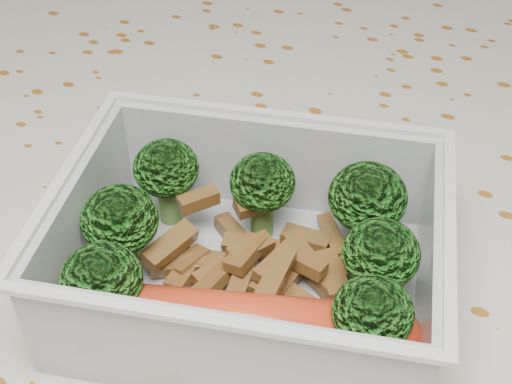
% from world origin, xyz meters
% --- Properties ---
extents(dining_table, '(1.40, 0.90, 0.75)m').
position_xyz_m(dining_table, '(0.00, 0.00, 0.67)').
color(dining_table, brown).
rests_on(dining_table, ground).
extents(tablecloth, '(1.46, 0.96, 0.19)m').
position_xyz_m(tablecloth, '(0.00, 0.00, 0.72)').
color(tablecloth, beige).
rests_on(tablecloth, dining_table).
extents(lunch_container, '(0.22, 0.19, 0.07)m').
position_xyz_m(lunch_container, '(0.02, -0.04, 0.78)').
color(lunch_container, silver).
rests_on(lunch_container, tablecloth).
extents(broccoli_florets, '(0.17, 0.15, 0.05)m').
position_xyz_m(broccoli_florets, '(0.02, -0.03, 0.80)').
color(broccoli_florets, '#608C3F').
rests_on(broccoli_florets, lunch_container).
extents(meat_pile, '(0.11, 0.09, 0.03)m').
position_xyz_m(meat_pile, '(0.02, -0.03, 0.77)').
color(meat_pile, brown).
rests_on(meat_pile, lunch_container).
extents(sausage, '(0.16, 0.07, 0.03)m').
position_xyz_m(sausage, '(0.04, -0.08, 0.78)').
color(sausage, red).
rests_on(sausage, lunch_container).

